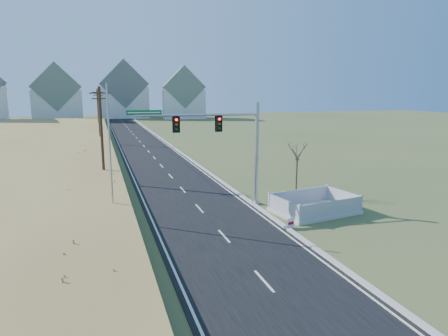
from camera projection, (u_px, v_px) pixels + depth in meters
The scene contains 14 objects.
ground at pixel (215, 227), 25.65m from camera, with size 260.00×260.00×0.00m, color #445529.
road at pixel (138, 139), 72.45m from camera, with size 8.00×180.00×0.06m, color black.
curb at pixel (160, 138), 73.67m from camera, with size 0.30×180.00×0.18m, color #B2AFA8.
utility_pole_near at pixel (102, 134), 36.88m from camera, with size 1.80×0.26×9.00m.
utility_pole_mid at pixel (99, 116), 64.96m from camera, with size 1.80×0.26×9.00m.
utility_pole_far at pixel (98, 108), 93.03m from camera, with size 1.80×0.26×9.00m.
condo_nnw at pixel (57, 97), 120.08m from camera, with size 14.93×11.17×17.03m.
condo_n at pixel (124, 94), 129.64m from camera, with size 15.27×10.20×18.54m.
condo_ne at pixel (183, 97), 127.65m from camera, with size 14.12×10.51×16.52m.
traffic_signal_mast at pixel (232, 144), 29.50m from camera, with size 9.73×1.21×7.77m.
fence_enclosure at pixel (314, 209), 28.65m from camera, with size 6.21×4.73×1.29m.
open_sign at pixel (291, 223), 25.26m from camera, with size 0.52×0.17×0.65m.
flagpole at pixel (111, 169), 25.87m from camera, with size 0.41×0.41×9.06m.
bare_tree at pixel (297, 150), 32.78m from camera, with size 1.78×1.78×4.71m.
Camera 1 is at (-6.84, -23.51, 8.55)m, focal length 32.00 mm.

